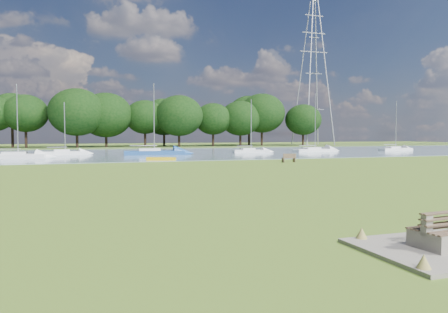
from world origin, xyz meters
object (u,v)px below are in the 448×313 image
object	(u,v)px
riverbank_bench	(289,158)
sailboat_2	(154,151)
pylon	(314,51)
sailboat_1	(65,152)
sailboat_5	(314,149)
sailboat_3	(251,150)
sailboat_0	(395,148)
sailboat_4	(17,154)
kayak	(161,159)
bench_pair	(448,231)

from	to	relation	value
riverbank_bench	sailboat_2	world-z (taller)	sailboat_2
pylon	sailboat_1	world-z (taller)	pylon
riverbank_bench	sailboat_5	world-z (taller)	sailboat_5
sailboat_3	sailboat_5	size ratio (longest dim) A/B	0.87
riverbank_bench	sailboat_1	bearing A→B (deg)	132.26
sailboat_1	sailboat_2	distance (m)	11.77
riverbank_bench	sailboat_0	size ratio (longest dim) A/B	0.18
sailboat_2	sailboat_4	size ratio (longest dim) A/B	1.12
kayak	sailboat_0	xyz separation A→B (m)	(41.18, 12.29, 0.30)
sailboat_0	sailboat_4	distance (m)	56.26
sailboat_4	sailboat_3	bearing A→B (deg)	22.83
sailboat_5	sailboat_4	bearing A→B (deg)	-177.49
riverbank_bench	sailboat_4	distance (m)	30.85
pylon	sailboat_2	size ratio (longest dim) A/B	3.80
sailboat_3	sailboat_2	bearing A→B (deg)	-168.35
bench_pair	pylon	distance (m)	98.13
riverbank_bench	sailboat_1	distance (m)	31.11
riverbank_bench	kayak	bearing A→B (deg)	146.92
bench_pair	riverbank_bench	xyz separation A→B (m)	(11.72, 30.93, -0.04)
kayak	sailboat_1	bearing A→B (deg)	144.26
sailboat_1	sailboat_4	bearing A→B (deg)	-134.44
riverbank_bench	sailboat_5	bearing A→B (deg)	51.86
sailboat_0	sailboat_4	bearing A→B (deg)	-179.42
riverbank_bench	sailboat_0	world-z (taller)	sailboat_0
riverbank_bench	sailboat_0	xyz separation A→B (m)	(29.60, 19.37, 0.05)
sailboat_3	sailboat_5	xyz separation A→B (m)	(10.81, 0.18, -0.02)
sailboat_2	riverbank_bench	bearing A→B (deg)	-55.47
bench_pair	sailboat_1	xyz separation A→B (m)	(-9.86, 53.33, 0.00)
riverbank_bench	sailboat_4	xyz separation A→B (m)	(-26.54, 15.73, 0.06)
bench_pair	sailboat_0	world-z (taller)	sailboat_0
riverbank_bench	sailboat_2	xyz separation A→B (m)	(-10.33, 18.92, 0.12)
sailboat_3	sailboat_4	world-z (taller)	sailboat_4
sailboat_0	sailboat_1	world-z (taller)	sailboat_0
pylon	sailboat_5	world-z (taller)	pylon
pylon	sailboat_0	bearing A→B (deg)	-97.46
sailboat_4	sailboat_5	distance (m)	41.79
kayak	sailboat_3	size ratio (longest dim) A/B	0.40
sailboat_4	sailboat_5	xyz separation A→B (m)	(41.54, 4.55, -0.03)
sailboat_2	sailboat_4	distance (m)	16.52
bench_pair	pylon	world-z (taller)	pylon
bench_pair	sailboat_2	world-z (taller)	sailboat_2
sailboat_2	pylon	bearing A→B (deg)	43.49
pylon	sailboat_1	size ratio (longest dim) A/B	5.18
sailboat_3	sailboat_5	world-z (taller)	sailboat_5
sailboat_1	sailboat_2	bearing A→B (deg)	-25.05
sailboat_0	sailboat_2	world-z (taller)	sailboat_2
pylon	sailboat_3	distance (m)	49.58
sailboat_0	sailboat_3	world-z (taller)	sailboat_0
pylon	sailboat_3	world-z (taller)	pylon
kayak	sailboat_3	xyz separation A→B (m)	(15.77, 13.03, 0.29)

